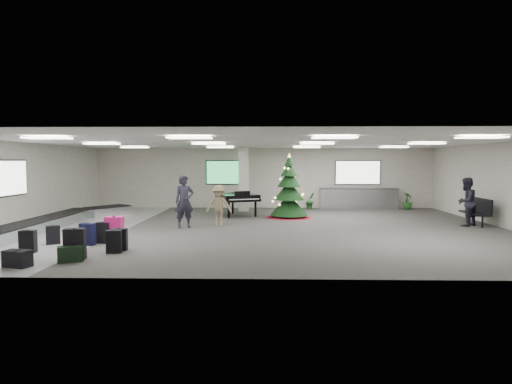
{
  "coord_description": "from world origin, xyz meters",
  "views": [
    {
      "loc": [
        0.12,
        -15.88,
        2.48
      ],
      "look_at": [
        -0.27,
        1.0,
        1.28
      ],
      "focal_mm": 30.0,
      "sensor_mm": 36.0,
      "label": 1
    }
  ],
  "objects_px": {
    "potted_plant_right": "(408,201)",
    "bench": "(478,210)",
    "pink_suitcase": "(114,230)",
    "service_counter": "(359,198)",
    "potted_plant_left": "(310,201)",
    "traveler_a": "(184,202)",
    "traveler_bench": "(466,202)",
    "baggage_carousel": "(55,222)",
    "traveler_b": "(219,206)",
    "christmas_tree": "(289,196)",
    "grand_piano": "(238,197)"
  },
  "relations": [
    {
      "from": "baggage_carousel",
      "to": "traveler_bench",
      "type": "xyz_separation_m",
      "value": [
        15.65,
        0.72,
        0.72
      ]
    },
    {
      "from": "service_counter",
      "to": "potted_plant_left",
      "type": "distance_m",
      "value": 2.58
    },
    {
      "from": "bench",
      "to": "potted_plant_left",
      "type": "distance_m",
      "value": 8.15
    },
    {
      "from": "christmas_tree",
      "to": "traveler_bench",
      "type": "xyz_separation_m",
      "value": [
        6.66,
        -2.38,
        -0.04
      ]
    },
    {
      "from": "traveler_b",
      "to": "traveler_a",
      "type": "bearing_deg",
      "value": -158.82
    },
    {
      "from": "bench",
      "to": "potted_plant_left",
      "type": "bearing_deg",
      "value": 139.3
    },
    {
      "from": "baggage_carousel",
      "to": "traveler_a",
      "type": "height_order",
      "value": "traveler_a"
    },
    {
      "from": "bench",
      "to": "potted_plant_right",
      "type": "relative_size",
      "value": 1.92
    },
    {
      "from": "traveler_bench",
      "to": "service_counter",
      "type": "bearing_deg",
      "value": -100.99
    },
    {
      "from": "baggage_carousel",
      "to": "pink_suitcase",
      "type": "xyz_separation_m",
      "value": [
        3.34,
        -2.98,
        0.19
      ]
    },
    {
      "from": "traveler_a",
      "to": "traveler_b",
      "type": "height_order",
      "value": "traveler_a"
    },
    {
      "from": "christmas_tree",
      "to": "grand_piano",
      "type": "relative_size",
      "value": 1.15
    },
    {
      "from": "service_counter",
      "to": "grand_piano",
      "type": "relative_size",
      "value": 1.63
    },
    {
      "from": "grand_piano",
      "to": "bench",
      "type": "xyz_separation_m",
      "value": [
        9.54,
        -2.74,
        -0.24
      ]
    },
    {
      "from": "baggage_carousel",
      "to": "potted_plant_right",
      "type": "bearing_deg",
      "value": 22.74
    },
    {
      "from": "service_counter",
      "to": "traveler_b",
      "type": "height_order",
      "value": "traveler_b"
    },
    {
      "from": "traveler_bench",
      "to": "baggage_carousel",
      "type": "bearing_deg",
      "value": -33.39
    },
    {
      "from": "baggage_carousel",
      "to": "christmas_tree",
      "type": "bearing_deg",
      "value": 19.06
    },
    {
      "from": "baggage_carousel",
      "to": "pink_suitcase",
      "type": "relative_size",
      "value": 11.71
    },
    {
      "from": "traveler_bench",
      "to": "bench",
      "type": "bearing_deg",
      "value": 165.26
    },
    {
      "from": "baggage_carousel",
      "to": "service_counter",
      "type": "height_order",
      "value": "service_counter"
    },
    {
      "from": "service_counter",
      "to": "grand_piano",
      "type": "distance_m",
      "value": 6.89
    },
    {
      "from": "baggage_carousel",
      "to": "grand_piano",
      "type": "distance_m",
      "value": 7.64
    },
    {
      "from": "pink_suitcase",
      "to": "potted_plant_right",
      "type": "bearing_deg",
      "value": 42.48
    },
    {
      "from": "traveler_b",
      "to": "potted_plant_left",
      "type": "bearing_deg",
      "value": 53.36
    },
    {
      "from": "service_counter",
      "to": "pink_suitcase",
      "type": "xyz_separation_m",
      "value": [
        -9.5,
        -9.71,
        -0.14
      ]
    },
    {
      "from": "potted_plant_right",
      "to": "bench",
      "type": "bearing_deg",
      "value": -80.53
    },
    {
      "from": "baggage_carousel",
      "to": "potted_plant_right",
      "type": "height_order",
      "value": "potted_plant_right"
    },
    {
      "from": "pink_suitcase",
      "to": "potted_plant_left",
      "type": "relative_size",
      "value": 0.93
    },
    {
      "from": "christmas_tree",
      "to": "traveler_bench",
      "type": "relative_size",
      "value": 1.52
    },
    {
      "from": "grand_piano",
      "to": "potted_plant_right",
      "type": "xyz_separation_m",
      "value": [
        8.63,
        2.73,
        -0.39
      ]
    },
    {
      "from": "traveler_a",
      "to": "traveler_b",
      "type": "relative_size",
      "value": 1.25
    },
    {
      "from": "pink_suitcase",
      "to": "potted_plant_right",
      "type": "relative_size",
      "value": 0.93
    },
    {
      "from": "service_counter",
      "to": "potted_plant_left",
      "type": "height_order",
      "value": "service_counter"
    },
    {
      "from": "baggage_carousel",
      "to": "service_counter",
      "type": "xyz_separation_m",
      "value": [
        12.84,
        6.73,
        0.33
      ]
    },
    {
      "from": "baggage_carousel",
      "to": "grand_piano",
      "type": "xyz_separation_m",
      "value": [
        6.67,
        3.68,
        0.62
      ]
    },
    {
      "from": "traveler_a",
      "to": "potted_plant_right",
      "type": "relative_size",
      "value": 2.22
    },
    {
      "from": "potted_plant_left",
      "to": "potted_plant_right",
      "type": "bearing_deg",
      "value": -1.28
    },
    {
      "from": "christmas_tree",
      "to": "traveler_a",
      "type": "distance_m",
      "value": 5.1
    },
    {
      "from": "traveler_bench",
      "to": "potted_plant_left",
      "type": "height_order",
      "value": "traveler_bench"
    },
    {
      "from": "baggage_carousel",
      "to": "potted_plant_left",
      "type": "bearing_deg",
      "value": 32.42
    },
    {
      "from": "service_counter",
      "to": "bench",
      "type": "height_order",
      "value": "service_counter"
    },
    {
      "from": "traveler_a",
      "to": "traveler_bench",
      "type": "height_order",
      "value": "traveler_a"
    },
    {
      "from": "potted_plant_right",
      "to": "potted_plant_left",
      "type": "bearing_deg",
      "value": 178.72
    },
    {
      "from": "christmas_tree",
      "to": "traveler_a",
      "type": "height_order",
      "value": "christmas_tree"
    },
    {
      "from": "service_counter",
      "to": "christmas_tree",
      "type": "height_order",
      "value": "christmas_tree"
    },
    {
      "from": "traveler_a",
      "to": "traveler_b",
      "type": "distance_m",
      "value": 1.35
    },
    {
      "from": "service_counter",
      "to": "traveler_a",
      "type": "xyz_separation_m",
      "value": [
        -7.93,
        -6.7,
        0.44
      ]
    },
    {
      "from": "traveler_bench",
      "to": "christmas_tree",
      "type": "bearing_deg",
      "value": -55.7
    },
    {
      "from": "christmas_tree",
      "to": "grand_piano",
      "type": "bearing_deg",
      "value": 165.98
    }
  ]
}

